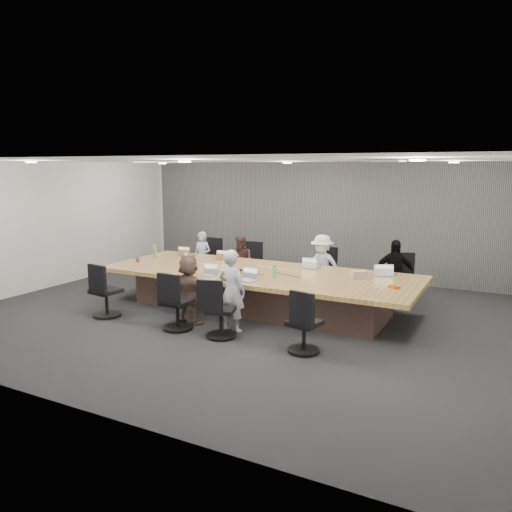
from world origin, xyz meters
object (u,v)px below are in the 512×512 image
at_px(person_6, 232,291).
at_px(snack_packet, 394,287).
at_px(laptop_5, 206,275).
at_px(bottle_green_left, 155,251).
at_px(mug_brown, 138,260).
at_px(chair_4, 106,295).
at_px(canvas_bag, 359,275).
at_px(person_3, 394,273).
at_px(person_2, 322,267).
at_px(bottle_green_right, 274,271).
at_px(chair_3, 397,283).
at_px(laptop_0, 188,255).
at_px(laptop_2, 312,267).
at_px(laptop_3, 387,274).
at_px(person_0, 202,257).
at_px(chair_5, 177,306).
at_px(conference_table, 258,289).
at_px(chair_1, 249,268).
at_px(chair_0, 210,264).
at_px(person_5, 189,289).
at_px(chair_6, 221,315).
at_px(bottle_clear, 186,257).
at_px(stapler, 229,274).
at_px(laptop_1, 229,259).
at_px(chair_7, 304,328).
at_px(laptop_6, 248,280).
at_px(person_1, 242,262).
at_px(chair_2, 327,276).

relative_size(person_6, snack_packet, 8.11).
xyz_separation_m(laptop_5, person_6, (0.85, -0.55, -0.06)).
distance_m(bottle_green_left, mug_brown, 0.58).
height_order(chair_4, canvas_bag, canvas_bag).
height_order(person_3, canvas_bag, person_3).
relative_size(person_2, bottle_green_right, 5.54).
bearing_deg(chair_3, person_6, 37.37).
height_order(laptop_0, mug_brown, mug_brown).
xyz_separation_m(mug_brown, canvas_bag, (4.52, 0.61, 0.02)).
xyz_separation_m(laptop_2, person_3, (1.47, 0.55, -0.09)).
bearing_deg(laptop_3, person_0, -18.50).
xyz_separation_m(laptop_0, laptop_3, (4.42, 0.00, 0.00)).
distance_m(chair_5, person_3, 4.22).
height_order(conference_table, laptop_5, laptop_5).
bearing_deg(bottle_green_right, mug_brown, 179.14).
distance_m(chair_1, laptop_5, 2.57).
bearing_deg(laptop_5, chair_5, -93.37).
xyz_separation_m(chair_0, person_5, (1.52, -3.05, 0.22)).
relative_size(chair_0, person_3, 0.60).
relative_size(chair_5, chair_6, 1.05).
relative_size(chair_1, chair_5, 0.96).
height_order(chair_0, person_6, person_6).
bearing_deg(chair_5, laptop_5, 91.02).
distance_m(chair_3, bottle_clear, 4.32).
xyz_separation_m(chair_5, laptop_0, (-1.52, 2.50, 0.35)).
height_order(laptop_2, stapler, stapler).
relative_size(laptop_0, laptop_5, 1.05).
height_order(laptop_1, snack_packet, snack_packet).
height_order(chair_7, snack_packet, snack_packet).
distance_m(chair_4, laptop_6, 2.62).
distance_m(chair_4, laptop_0, 2.53).
bearing_deg(chair_1, chair_0, -6.62).
height_order(chair_3, bottle_clear, bottle_clear).
distance_m(person_1, person_6, 3.01).
height_order(chair_2, snack_packet, chair_2).
xyz_separation_m(chair_7, person_5, (-2.28, 0.35, 0.24)).
bearing_deg(chair_6, laptop_6, 72.62).
bearing_deg(mug_brown, person_2, 26.20).
bearing_deg(chair_0, laptop_5, 124.04).
bearing_deg(chair_6, chair_1, 93.88).
xyz_separation_m(chair_2, person_1, (-1.90, -0.35, 0.19)).
bearing_deg(chair_0, chair_6, 127.65).
distance_m(chair_5, canvas_bag, 3.22).
height_order(chair_5, laptop_2, chair_5).
relative_size(laptop_5, bottle_green_right, 1.19).
xyz_separation_m(person_2, bottle_green_left, (-3.43, -1.11, 0.22)).
xyz_separation_m(chair_2, chair_7, (0.85, -3.40, -0.02)).
relative_size(laptop_1, laptop_3, 0.97).
bearing_deg(chair_6, person_6, 72.62).
distance_m(chair_1, person_6, 3.34).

